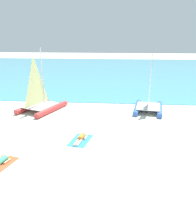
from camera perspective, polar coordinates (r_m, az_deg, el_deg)
ground_plane at (r=20.99m, az=1.13°, el=1.40°), size 120.00×120.00×0.00m
ocean_water at (r=41.42m, az=2.98°, el=10.20°), size 120.00×40.00×0.05m
sailboat_blue at (r=19.99m, az=12.51°, el=2.17°), size 2.92×4.01×4.79m
sailboat_red at (r=20.28m, az=-14.11°, el=2.51°), size 3.90×4.73×5.29m
sunbather_left at (r=12.95m, az=-23.32°, el=-11.42°), size 0.78×1.55×0.30m
towel_right at (r=14.46m, az=-4.40°, el=-7.07°), size 1.46×2.08×0.01m
sunbather_right at (r=14.46m, az=-4.32°, el=-6.51°), size 0.71×1.56×0.30m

